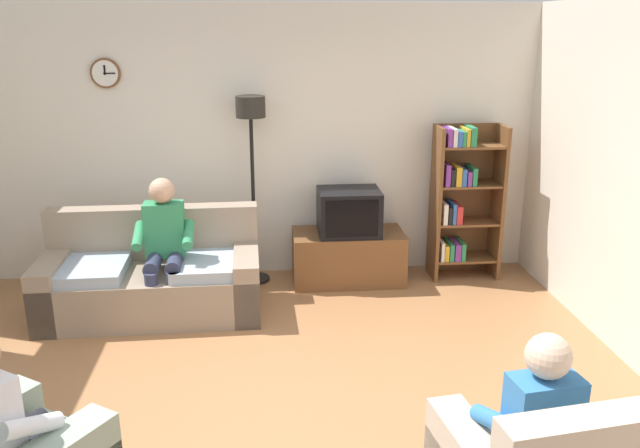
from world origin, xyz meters
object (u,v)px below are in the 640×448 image
bookshelf (461,198)px  person_in_left_armchair (4,420)px  tv_stand (348,257)px  person_in_right_armchair (531,421)px  person_on_couch (164,242)px  tv (349,212)px  floor_lamp (251,138)px  couch (152,279)px

bookshelf → person_in_left_armchair: 4.62m
tv_stand → person_in_right_armchair: 3.44m
bookshelf → person_on_couch: bearing=-165.0°
tv → person_on_couch: person_on_couch is taller
tv_stand → person_on_couch: bearing=-157.8°
floor_lamp → person_on_couch: size_ratio=1.49×
tv → person_in_right_armchair: bearing=-82.0°
tv → tv_stand: bearing=90.0°
tv → bookshelf: 1.16m
person_on_couch → person_in_left_armchair: (-0.45, -2.46, -0.09)m
couch → person_in_left_armchair: bearing=-96.9°
person_on_couch → person_in_left_armchair: bearing=-100.5°
tv → person_in_right_armchair: person_in_right_armchair is taller
couch → bookshelf: bearing=12.3°
person_in_left_armchair → person_in_right_armchair: (2.62, -0.23, 0.00)m
tv_stand → floor_lamp: floor_lamp is taller
couch → person_on_couch: size_ratio=1.55×
couch → tv: bearing=16.9°
person_in_left_armchair → tv_stand: bearing=55.7°
floor_lamp → person_in_left_armchair: 3.58m
couch → person_in_left_armchair: size_ratio=1.71×
couch → tv: 1.97m
tv_stand → person_in_left_armchair: size_ratio=0.98×
tv → floor_lamp: size_ratio=0.32×
person_on_couch → person_in_right_armchair: person_on_couch is taller
person_in_right_armchair → couch: bearing=129.5°
couch → tv_stand: couch is taller
tv → person_in_right_armchair: 3.40m
tv_stand → tv: size_ratio=1.83×
tv → bookshelf: size_ratio=0.39×
bookshelf → tv: bearing=-175.4°
bookshelf → person_in_left_armchair: size_ratio=1.38×
person_on_couch → person_in_left_armchair: size_ratio=1.11×
person_on_couch → couch: bearing=142.9°
bookshelf → person_in_right_armchair: 3.53m
person_in_left_armchair → person_in_right_armchair: 2.63m
tv_stand → person_on_couch: 1.88m
person_on_couch → bookshelf: bearing=15.0°
bookshelf → person_in_left_armchair: bookshelf is taller
floor_lamp → bookshelf: bearing=-0.8°
bookshelf → person_on_couch: bookshelf is taller
tv → person_on_couch: bearing=-158.5°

